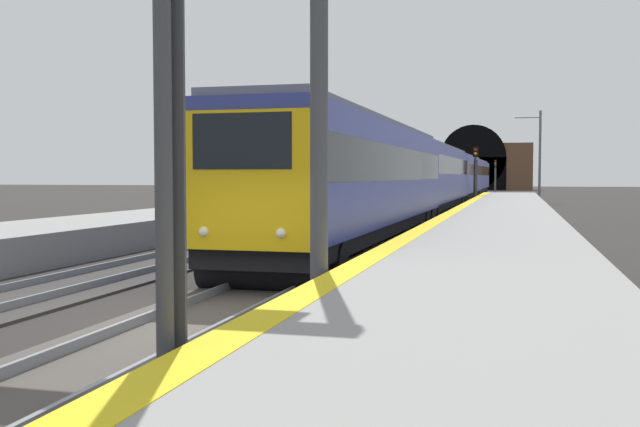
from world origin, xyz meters
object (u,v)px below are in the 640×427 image
railway_signal_far (495,172)px  catenary_mast_near (539,155)px  train_main_approaching (447,176)px  train_adjacent_platform (365,177)px  railway_signal_near (164,84)px  railway_signal_mid (475,172)px

railway_signal_far → catenary_mast_near: size_ratio=0.57×
train_main_approaching → catenary_mast_near: 15.58m
train_main_approaching → railway_signal_far: railway_signal_far is taller
train_adjacent_platform → railway_signal_near: bearing=7.3°
catenary_mast_near → train_adjacent_platform: bearing=154.0°
railway_signal_near → railway_signal_mid: bearing=-180.0°
railway_signal_far → catenary_mast_near: catenary_mast_near is taller
train_main_approaching → railway_signal_far: size_ratio=18.07×
railway_signal_mid → railway_signal_far: railway_signal_far is taller
railway_signal_mid → catenary_mast_near: 13.30m
catenary_mast_near → railway_signal_near: bearing=175.6°
railway_signal_mid → railway_signal_far: size_ratio=0.97×
train_main_approaching → railway_signal_near: 49.45m
train_main_approaching → catenary_mast_near: (13.86, -6.88, 1.82)m
train_adjacent_platform → railway_signal_mid: size_ratio=8.31×
train_adjacent_platform → railway_signal_far: (64.07, -6.26, 0.52)m
train_main_approaching → railway_signal_near: size_ratio=15.35×
catenary_mast_near → railway_signal_far: bearing=6.8°
train_main_approaching → railway_signal_far: bearing=178.5°
train_main_approaching → catenary_mast_near: size_ratio=10.35×
train_adjacent_platform → catenary_mast_near: (22.94, -11.17, 1.87)m
train_main_approaching → railway_signal_mid: size_ratio=18.60×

